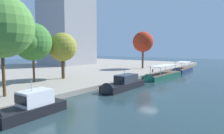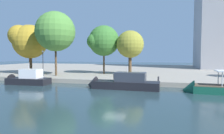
# 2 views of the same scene
# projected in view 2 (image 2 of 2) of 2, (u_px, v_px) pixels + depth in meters

# --- Properties ---
(ground_plane) EXTENTS (220.00, 220.00, 0.00)m
(ground_plane) POSITION_uv_depth(u_px,v_px,m) (115.00, 95.00, 22.82)
(ground_plane) COLOR #23383D
(dock_promenade) EXTENTS (120.00, 55.00, 0.70)m
(dock_promenade) POSITION_uv_depth(u_px,v_px,m) (145.00, 70.00, 56.50)
(dock_promenade) COLOR gray
(dock_promenade) RESTS_ON ground_plane
(motor_yacht_1) EXTENTS (7.71, 2.87, 4.30)m
(motor_yacht_1) POSITION_uv_depth(u_px,v_px,m) (25.00, 80.00, 31.49)
(motor_yacht_1) COLOR black
(motor_yacht_1) RESTS_ON ground_plane
(motor_yacht_2) EXTENTS (10.04, 2.73, 3.99)m
(motor_yacht_2) POSITION_uv_depth(u_px,v_px,m) (121.00, 84.00, 27.20)
(motor_yacht_2) COLOR black
(motor_yacht_2) RESTS_ON ground_plane
(mooring_bollard_2) EXTENTS (0.27, 0.27, 0.77)m
(mooring_bollard_2) POSITION_uv_depth(u_px,v_px,m) (158.00, 79.00, 29.40)
(mooring_bollard_2) COLOR #2D2D33
(mooring_bollard_2) RESTS_ON dock_promenade
(lamp_post) EXTENTS (0.35, 0.35, 4.77)m
(lamp_post) POSITION_uv_depth(u_px,v_px,m) (43.00, 62.00, 36.81)
(lamp_post) COLOR black
(lamp_post) RESTS_ON dock_promenade
(tree_1) EXTENTS (5.43, 5.43, 8.79)m
(tree_1) POSITION_uv_depth(u_px,v_px,m) (130.00, 44.00, 39.69)
(tree_1) COLOR #4C3823
(tree_1) RESTS_ON dock_promenade
(tree_2) EXTENTS (7.50, 7.07, 10.26)m
(tree_2) POSITION_uv_depth(u_px,v_px,m) (27.00, 40.00, 41.64)
(tree_2) COLOR #4C3823
(tree_2) RESTS_ON dock_promenade
(tree_4) EXTENTS (7.48, 7.48, 12.09)m
(tree_4) POSITION_uv_depth(u_px,v_px,m) (55.00, 30.00, 37.66)
(tree_4) COLOR #4C3823
(tree_4) RESTS_ON dock_promenade
(tree_5) EXTENTS (6.38, 6.38, 10.09)m
(tree_5) POSITION_uv_depth(u_px,v_px,m) (102.00, 41.00, 41.69)
(tree_5) COLOR #4C3823
(tree_5) RESTS_ON dock_promenade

